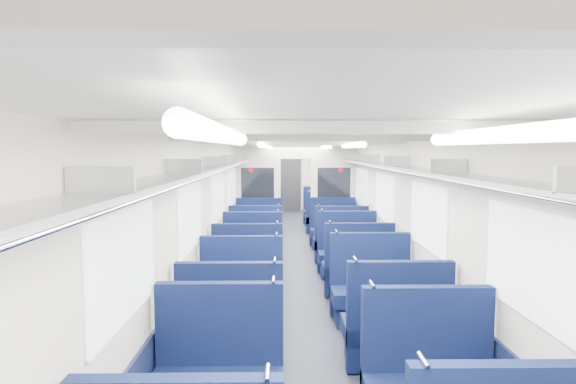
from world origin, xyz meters
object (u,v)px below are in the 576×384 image
seat_6 (218,382)px  seat_23 (321,213)px  seat_13 (358,272)px  seat_20 (263,219)px  seat_11 (371,294)px  seat_15 (348,256)px  seat_8 (231,334)px  seat_16 (256,243)px  seat_17 (340,244)px  end_door (291,183)px  seat_22 (264,214)px  seat_19 (333,232)px  seat_10 (241,300)px  seat_21 (325,220)px  seat_9 (396,333)px  seat_18 (259,233)px  seat_14 (252,257)px  seat_12 (248,273)px  bulkhead (296,192)px

seat_6 → seat_23: bearing=80.7°
seat_13 → seat_20: size_ratio=1.00×
seat_11 → seat_15: bearing=90.0°
seat_8 → seat_11: 2.12m
seat_8 → seat_16: (0.00, 4.64, 0.00)m
seat_8 → seat_17: (1.66, 4.56, 0.00)m
end_door → seat_6: (-0.83, -13.67, -0.64)m
seat_15 → seat_22: 5.68m
seat_6 → seat_19: bearing=76.5°
seat_10 → seat_21: bearing=76.1°
seat_17 → seat_15: bearing=-90.0°
seat_9 → end_door: bearing=93.7°
seat_6 → seat_19: (1.66, 6.90, 0.00)m
seat_21 → seat_6: bearing=-100.7°
end_door → seat_11: 11.42m
seat_18 → seat_22: (0.00, 3.16, 0.00)m
seat_10 → seat_17: bearing=64.3°
seat_14 → seat_15: (1.66, 0.09, 0.00)m
seat_15 → seat_23: (0.00, 5.62, 0.00)m
seat_14 → seat_17: same height
seat_18 → seat_19: bearing=4.4°
seat_8 → seat_19: same height
seat_14 → seat_12: bearing=-90.0°
seat_10 → seat_11: (1.66, 0.21, 0.00)m
bulkhead → seat_6: 7.33m
seat_6 → end_door: bearing=86.5°
seat_10 → seat_14: (0.00, 2.31, 0.00)m
seat_15 → seat_18: 2.81m
end_door → seat_14: bearing=-95.1°
seat_6 → seat_9: (1.66, 1.01, 0.00)m
seat_12 → seat_21: bearing=73.0°
seat_11 → seat_15: (0.00, 2.20, 0.00)m
seat_10 → end_door: bearing=85.9°
seat_9 → seat_13: (0.00, 2.40, 0.00)m
bulkhead → seat_15: bulkhead is taller
seat_9 → seat_23: size_ratio=1.00×
seat_10 → seat_18: size_ratio=1.00×
seat_11 → seat_23: (0.00, 7.81, 0.00)m
seat_11 → seat_8: bearing=-141.6°
seat_23 → seat_16: bearing=-110.3°
end_door → bulkhead: 6.45m
end_door → seat_14: size_ratio=1.72×
seat_8 → seat_15: same height
seat_17 → seat_23: bearing=90.0°
seat_14 → seat_21: 4.68m
seat_10 → seat_19: 5.08m
seat_12 → seat_18: bearing=90.0°
seat_6 → seat_18: (0.00, 6.77, 0.00)m
seat_6 → seat_8: bearing=90.0°
seat_13 → seat_19: 3.49m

